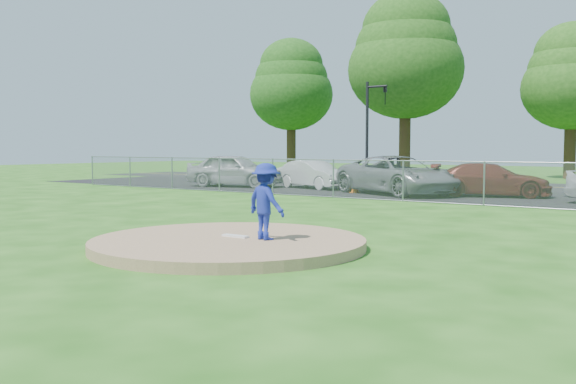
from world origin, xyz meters
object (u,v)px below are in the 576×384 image
(traffic_signal_left, at_px, (371,122))
(pitcher, at_px, (266,201))
(parked_car_gray, at_px, (397,175))
(traffic_cone, at_px, (355,184))
(tree_far_left, at_px, (291,84))
(tree_left, at_px, (406,55))
(parked_car_silver, at_px, (235,170))
(parked_car_darkred, at_px, (491,180))
(tree_center, at_px, (572,76))
(parked_car_white, at_px, (314,174))

(traffic_signal_left, bearing_deg, pitcher, -66.42)
(traffic_signal_left, distance_m, parked_car_gray, 8.90)
(pitcher, relative_size, traffic_cone, 2.04)
(traffic_signal_left, distance_m, traffic_cone, 8.37)
(tree_far_left, relative_size, traffic_signal_left, 1.92)
(tree_left, bearing_deg, parked_car_silver, -96.29)
(tree_left, relative_size, pitcher, 8.43)
(parked_car_gray, relative_size, parked_car_darkred, 1.26)
(tree_center, height_order, parked_car_white, tree_center)
(tree_center, relative_size, traffic_signal_left, 1.76)
(parked_car_silver, bearing_deg, parked_car_darkred, -97.88)
(parked_car_white, height_order, parked_car_darkred, parked_car_darkred)
(parked_car_white, bearing_deg, tree_center, -8.41)
(parked_car_gray, bearing_deg, pitcher, -138.52)
(parked_car_silver, xyz_separation_m, parked_car_darkred, (12.60, 1.06, -0.16))
(traffic_signal_left, height_order, parked_car_gray, traffic_signal_left)
(traffic_cone, height_order, parked_car_silver, parked_car_silver)
(tree_center, distance_m, traffic_cone, 20.64)
(tree_far_left, distance_m, tree_center, 21.03)
(tree_left, bearing_deg, pitcher, -69.13)
(tree_left, xyz_separation_m, parked_car_gray, (7.25, -15.91, -7.42))
(parked_car_gray, bearing_deg, parked_car_darkred, -48.64)
(parked_car_darkred, bearing_deg, parked_car_gray, 88.25)
(parked_car_silver, distance_m, parked_car_white, 4.15)
(parked_car_gray, bearing_deg, traffic_signal_left, 60.65)
(parked_car_white, bearing_deg, parked_car_silver, 121.86)
(tree_far_left, relative_size, tree_center, 1.09)
(tree_center, bearing_deg, parked_car_darkred, -87.27)
(pitcher, height_order, parked_car_darkred, pitcher)
(tree_far_left, relative_size, traffic_cone, 14.70)
(tree_far_left, height_order, tree_center, tree_far_left)
(parked_car_silver, relative_size, parked_car_gray, 0.84)
(tree_far_left, xyz_separation_m, traffic_signal_left, (13.24, -11.00, -3.70))
(tree_far_left, height_order, tree_left, tree_left)
(pitcher, xyz_separation_m, parked_car_gray, (-4.47, 14.81, -0.12))
(traffic_signal_left, bearing_deg, parked_car_silver, -120.07)
(tree_left, height_order, traffic_signal_left, tree_left)
(traffic_cone, bearing_deg, parked_car_silver, 177.73)
(parked_car_silver, distance_m, parked_car_gray, 9.00)
(traffic_signal_left, relative_size, parked_car_silver, 1.14)
(tree_left, bearing_deg, traffic_signal_left, -76.04)
(tree_far_left, distance_m, parked_car_white, 22.24)
(tree_far_left, bearing_deg, parked_car_darkred, -37.61)
(parked_car_gray, bearing_deg, parked_car_silver, 114.57)
(parked_car_silver, bearing_deg, tree_left, -18.98)
(tree_left, relative_size, traffic_cone, 17.15)
(tree_left, bearing_deg, traffic_cone, -71.65)
(pitcher, xyz_separation_m, parked_car_darkred, (-0.86, 15.89, -0.26))
(tree_far_left, distance_m, tree_left, 11.24)
(parked_car_white, xyz_separation_m, parked_car_gray, (5.02, -1.20, 0.14))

